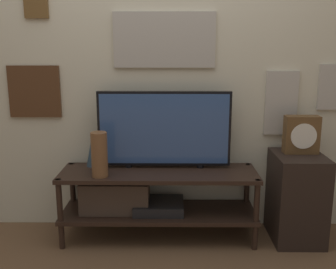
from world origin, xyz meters
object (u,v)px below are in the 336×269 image
television (164,129)px  vase_tall_ceramic (99,155)px  mantel_clock (301,135)px  vase_slim_bronze (91,154)px

television → vase_tall_ceramic: size_ratio=3.10×
television → vase_tall_ceramic: (-0.44, -0.20, -0.14)m
television → mantel_clock: 0.98m
vase_slim_bronze → vase_tall_ceramic: bearing=-65.5°
vase_slim_bronze → vase_tall_ceramic: 0.26m
vase_slim_bronze → vase_tall_ceramic: vase_tall_ceramic is taller
television → vase_tall_ceramic: 0.50m
vase_slim_bronze → mantel_clock: (1.52, -0.07, 0.17)m
television → vase_tall_ceramic: bearing=-155.0°
vase_tall_ceramic → mantel_clock: size_ratio=1.15×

